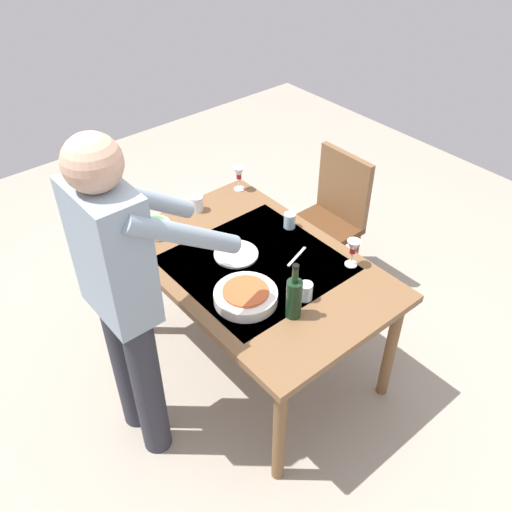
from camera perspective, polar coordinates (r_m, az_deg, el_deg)
name	(u,v)px	position (r m, az deg, el deg)	size (l,w,h in m)	color
ground_plane	(256,359)	(3.33, 0.00, -10.52)	(6.00, 6.00, 0.00)	#9E9384
dining_table	(256,275)	(2.86, 0.00, -1.98)	(1.39, 0.91, 0.73)	brown
chair_near	(331,214)	(3.56, 7.70, 4.34)	(0.40, 0.40, 0.91)	#523019
person_server	(124,292)	(2.38, -13.44, -3.60)	(0.42, 0.61, 1.69)	#2D2D38
wine_bottle	(294,297)	(2.47, 3.92, -4.25)	(0.07, 0.07, 0.30)	black
wine_glass_left	(239,174)	(3.33, -1.77, 8.39)	(0.07, 0.07, 0.15)	white
wine_glass_right	(353,248)	(2.78, 9.95, 0.78)	(0.07, 0.07, 0.15)	white
water_cup_near_left	(197,204)	(3.19, -6.06, 5.38)	(0.07, 0.07, 0.09)	silver
water_cup_near_right	(306,291)	(2.60, 5.13, -3.64)	(0.06, 0.06, 0.09)	silver
water_cup_far_left	(290,221)	(3.04, 3.47, 3.66)	(0.06, 0.06, 0.09)	silver
serving_bowl_pasta	(246,296)	(2.59, -1.07, -4.10)	(0.30, 0.30, 0.07)	white
side_bowl_salad	(154,227)	(3.05, -10.40, 2.92)	(0.18, 0.18, 0.07)	white
dinner_plate_near	(236,254)	(2.87, -2.06, 0.20)	(0.23, 0.23, 0.01)	white
table_fork	(297,256)	(2.86, 4.21, -0.05)	(0.01, 0.18, 0.01)	silver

